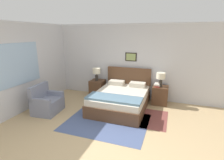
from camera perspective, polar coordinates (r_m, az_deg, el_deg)
ground_plane at (r=3.90m, az=-7.41°, el=-20.95°), size 16.00×16.00×0.00m
wall_back at (r=6.24m, az=5.49°, el=5.94°), size 7.66×0.09×2.60m
wall_left at (r=6.08m, az=-23.96°, el=4.51°), size 0.08×5.56×2.60m
area_rug_main at (r=4.76m, az=-1.77°, el=-13.56°), size 2.12×1.67×0.01m
area_rug_bedside at (r=5.06m, az=13.06°, el=-12.17°), size 0.79×1.20×0.01m
bed at (r=5.48m, az=2.86°, el=-6.22°), size 1.56×2.03×1.11m
armchair at (r=5.55m, az=-20.57°, el=-7.04°), size 0.72×0.85×0.84m
nightstand_near_window at (r=6.52m, az=-4.77°, el=-2.67°), size 0.49×0.51×0.60m
nightstand_by_door at (r=6.00m, az=15.40°, el=-4.78°), size 0.49×0.51×0.60m
table_lamp_near_window at (r=6.34m, az=-5.07°, el=2.68°), size 0.28×0.28×0.46m
table_lamp_by_door at (r=5.80m, az=15.65°, el=0.99°), size 0.28×0.28×0.46m
book_thick_bottom at (r=5.86m, az=14.50°, el=-1.88°), size 0.18×0.27×0.04m
book_hardcover_middle at (r=5.85m, az=14.52°, el=-1.55°), size 0.19×0.23×0.03m
book_novel_upper at (r=5.84m, az=14.54°, el=-1.24°), size 0.16×0.28×0.03m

